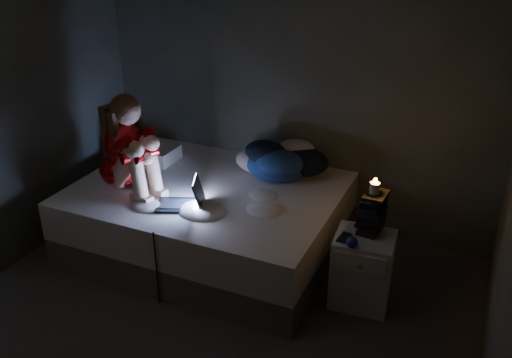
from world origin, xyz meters
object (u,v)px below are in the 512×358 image
Objects in this scene: bed at (209,218)px; phone at (344,236)px; laptop at (179,192)px; candle at (374,190)px; woman at (118,141)px; nightstand at (362,270)px.

bed is 15.17× the size of phone.
laptop is at bearing -163.13° from phone.
candle is at bearing -4.14° from bed.
laptop is (0.60, -0.10, -0.28)m from woman.
candle reaches higher than nightstand.
nightstand is 3.98× the size of phone.
laptop is at bearing -168.91° from candle.
woman is 2.31× the size of laptop.
bed is at bearing 175.86° from candle.
phone reaches higher than nightstand.
phone is at bearing -135.22° from candle.
woman is 1.47× the size of nightstand.
nightstand is 0.32m from phone.
nightstand is at bearing -14.60° from laptop.
laptop is 0.64× the size of nightstand.
bed is 5.99× the size of laptop.
woman reaches higher than phone.
candle is at bearing 55.91° from phone.
laptop is 1.28m from phone.
nightstand is 6.96× the size of candle.
bed is 26.56× the size of candle.
bed is 3.82× the size of nightstand.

